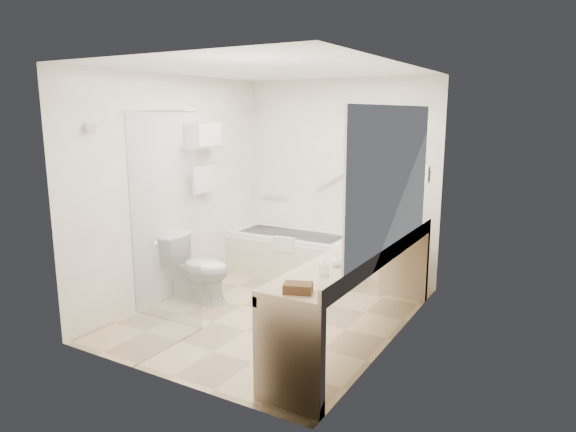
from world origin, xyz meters
The scene contains 25 objects.
floor centered at (0.00, 0.00, 0.00)m, with size 3.20×3.20×0.00m, color tan.
ceiling centered at (0.00, 0.00, 2.50)m, with size 2.60×3.20×0.10m, color white.
wall_back centered at (0.00, 1.60, 1.25)m, with size 2.60×0.10×2.50m, color white.
wall_front centered at (0.00, -1.60, 1.25)m, with size 2.60×0.10×2.50m, color white.
wall_left centered at (-1.30, 0.00, 1.25)m, with size 0.10×3.20×2.50m, color white.
wall_right centered at (1.30, 0.00, 1.25)m, with size 0.10×3.20×2.50m, color white.
bathtub centered at (-0.50, 1.24, 0.28)m, with size 1.60×0.73×0.59m.
grab_bar_short centered at (-0.95, 1.56, 0.95)m, with size 0.03×0.03×0.40m, color silver.
grab_bar_long centered at (-0.05, 1.56, 1.25)m, with size 0.03×0.03×0.60m, color silver.
shower_enclosure centered at (-0.63, -0.93, 1.07)m, with size 0.96×0.91×2.11m.
towel_shelf centered at (-1.17, 0.35, 1.75)m, with size 0.24×0.55×0.81m.
vanity_counter centered at (1.02, -0.15, 0.64)m, with size 0.55×2.70×0.95m.
sink centered at (1.05, 0.25, 0.82)m, with size 0.40×0.52×0.14m, color white.
faucet centered at (1.20, 0.25, 0.93)m, with size 0.03×0.03×0.14m, color silver.
mirror centered at (1.29, -0.15, 1.55)m, with size 0.02×2.00×1.20m, color #AEB3BA.
hairdryer_unit centered at (1.25, 1.05, 1.45)m, with size 0.08×0.10×0.18m, color white.
toilet centered at (-0.95, -0.09, 0.37)m, with size 0.42×0.76×0.74m, color white.
amenity_basket centered at (1.05, -1.36, 0.88)m, with size 0.20×0.13×0.07m, color #4B301A.
soap_bottle_a centered at (1.03, -0.92, 0.88)m, with size 0.06×0.14×0.06m, color white.
soap_bottle_b centered at (1.02, -0.66, 0.89)m, with size 0.09×0.11×0.09m, color white.
water_bottle_left centered at (0.97, 1.10, 0.95)m, with size 0.07×0.07×0.22m.
water_bottle_mid centered at (1.02, 1.10, 0.94)m, with size 0.06×0.06×0.19m.
water_bottle_right centered at (1.05, 0.51, 0.95)m, with size 0.07×0.07×0.22m.
drinking_glass_near centered at (0.85, 0.19, 0.89)m, with size 0.07×0.07×0.09m, color silver.
drinking_glass_far centered at (0.94, 0.94, 0.90)m, with size 0.07×0.07×0.09m, color silver.
Camera 1 is at (2.71, -4.36, 2.09)m, focal length 32.00 mm.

